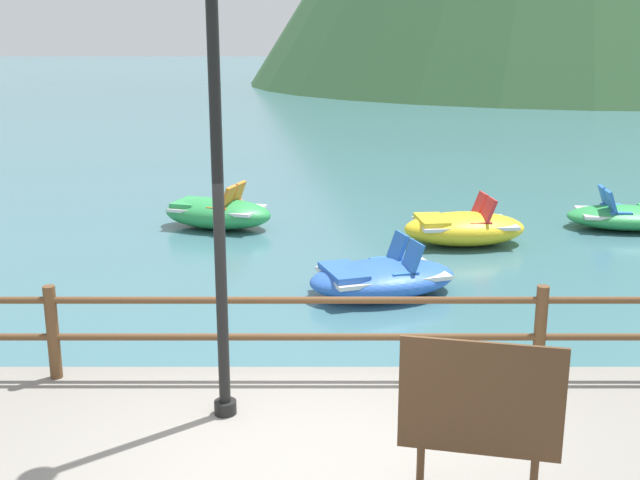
# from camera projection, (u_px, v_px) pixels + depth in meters

# --- Properties ---
(ground_plane) EXTENTS (200.00, 200.00, 0.00)m
(ground_plane) POSITION_uv_depth(u_px,v_px,m) (316.00, 101.00, 44.99)
(ground_plane) COLOR #3D6B75
(dock_railing) EXTENTS (23.92, 0.12, 0.95)m
(dock_railing) POSITION_uv_depth(u_px,v_px,m) (296.00, 322.00, 7.56)
(dock_railing) COLOR brown
(dock_railing) RESTS_ON promenade_dock
(lamp_post) EXTENTS (0.28, 0.28, 3.98)m
(lamp_post) POSITION_uv_depth(u_px,v_px,m) (216.00, 146.00, 6.36)
(lamp_post) COLOR black
(lamp_post) RESTS_ON promenade_dock
(sign_board) EXTENTS (1.16, 0.29, 1.19)m
(sign_board) POSITION_uv_depth(u_px,v_px,m) (480.00, 401.00, 5.61)
(sign_board) COLOR silver
(sign_board) RESTS_ON promenade_dock
(pedal_boat_0) EXTENTS (2.29, 1.47, 0.81)m
(pedal_boat_0) POSITION_uv_depth(u_px,v_px,m) (624.00, 216.00, 15.27)
(pedal_boat_0) COLOR green
(pedal_boat_0) RESTS_ON ground
(pedal_boat_1) EXTENTS (2.51, 1.95, 0.83)m
(pedal_boat_1) POSITION_uv_depth(u_px,v_px,m) (381.00, 277.00, 11.37)
(pedal_boat_1) COLOR blue
(pedal_boat_1) RESTS_ON ground
(pedal_boat_2) EXTENTS (2.44, 1.77, 0.90)m
(pedal_boat_2) POSITION_uv_depth(u_px,v_px,m) (217.00, 212.00, 15.31)
(pedal_boat_2) COLOR green
(pedal_boat_2) RESTS_ON ground
(pedal_boat_4) EXTENTS (2.33, 1.50, 0.89)m
(pedal_boat_4) POSITION_uv_depth(u_px,v_px,m) (463.00, 228.00, 14.11)
(pedal_boat_4) COLOR yellow
(pedal_boat_4) RESTS_ON ground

